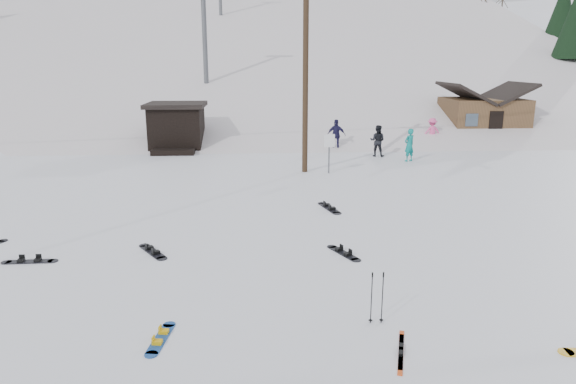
{
  "coord_description": "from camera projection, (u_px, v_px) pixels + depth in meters",
  "views": [
    {
      "loc": [
        -0.28,
        -9.92,
        5.14
      ],
      "look_at": [
        0.62,
        4.66,
        1.4
      ],
      "focal_mm": 32.0,
      "sensor_mm": 36.0,
      "label": 1
    }
  ],
  "objects": [
    {
      "name": "trail_sign",
      "position": [
        329.0,
        146.0,
        23.88
      ],
      "size": [
        0.5,
        0.09,
        1.85
      ],
      "color": "#595B60",
      "rests_on": "ground"
    },
    {
      "name": "board_scatter_a",
      "position": [
        30.0,
        261.0,
        13.5
      ],
      "size": [
        1.46,
        0.29,
        0.1
      ],
      "rotation": [
        0.0,
        0.0,
        0.02
      ],
      "color": "black",
      "rests_on": "ground"
    },
    {
      "name": "ground",
      "position": [
        272.0,
        311.0,
        10.88
      ],
      "size": [
        200.0,
        200.0,
        0.0
      ],
      "primitive_type": "plane",
      "color": "white",
      "rests_on": "ground"
    },
    {
      "name": "board_scatter_d",
      "position": [
        343.0,
        253.0,
        14.09
      ],
      "size": [
        0.77,
        1.31,
        0.1
      ],
      "rotation": [
        0.0,
        0.0,
        -1.12
      ],
      "color": "black",
      "rests_on": "ground"
    },
    {
      "name": "cabin",
      "position": [
        483.0,
        117.0,
        34.61
      ],
      "size": [
        5.39,
        4.4,
        3.77
      ],
      "color": "brown",
      "rests_on": "ground"
    },
    {
      "name": "ski_slope",
      "position": [
        260.0,
        196.0,
        67.04
      ],
      "size": [
        60.0,
        85.24,
        65.97
      ],
      "primitive_type": "cube",
      "rotation": [
        0.31,
        0.0,
        0.0
      ],
      "color": "silver",
      "rests_on": "ground"
    },
    {
      "name": "skier_navy",
      "position": [
        336.0,
        135.0,
        30.04
      ],
      "size": [
        1.15,
        0.66,
        1.84
      ],
      "primitive_type": "imported",
      "rotation": [
        0.0,
        0.0,
        2.94
      ],
      "color": "#1C183E",
      "rests_on": "ground"
    },
    {
      "name": "lift_hut",
      "position": [
        177.0,
        126.0,
        30.49
      ],
      "size": [
        3.4,
        4.1,
        2.75
      ],
      "color": "black",
      "rests_on": "ground"
    },
    {
      "name": "board_scatter_f",
      "position": [
        329.0,
        208.0,
        18.4
      ],
      "size": [
        0.67,
        1.62,
        0.12
      ],
      "rotation": [
        0.0,
        0.0,
        1.84
      ],
      "color": "black",
      "rests_on": "ground"
    },
    {
      "name": "hero_skis",
      "position": [
        401.0,
        351.0,
        9.33
      ],
      "size": [
        0.52,
        1.46,
        0.08
      ],
      "rotation": [
        0.0,
        0.0,
        -0.3
      ],
      "color": "#BE4013",
      "rests_on": "ground"
    },
    {
      "name": "lift_tower_near",
      "position": [
        204.0,
        23.0,
        37.7
      ],
      "size": [
        2.2,
        0.36,
        8.0
      ],
      "color": "#595B60",
      "rests_on": "ski_slope"
    },
    {
      "name": "ridge_right",
      "position": [
        563.0,
        194.0,
        64.23
      ],
      "size": [
        45.66,
        93.98,
        54.59
      ],
      "primitive_type": "cube",
      "rotation": [
        0.21,
        -0.05,
        -0.12
      ],
      "color": "white",
      "rests_on": "ground"
    },
    {
      "name": "board_scatter_b",
      "position": [
        153.0,
        251.0,
        14.19
      ],
      "size": [
        0.97,
        1.33,
        0.11
      ],
      "rotation": [
        0.0,
        0.0,
        2.15
      ],
      "color": "black",
      "rests_on": "ground"
    },
    {
      "name": "skier_teal",
      "position": [
        409.0,
        145.0,
        26.89
      ],
      "size": [
        0.75,
        0.67,
        1.72
      ],
      "primitive_type": "imported",
      "rotation": [
        0.0,
        0.0,
        3.66
      ],
      "color": "#0C817C",
      "rests_on": "ground"
    },
    {
      "name": "utility_pole",
      "position": [
        306.0,
        71.0,
        23.38
      ],
      "size": [
        2.0,
        0.26,
        9.0
      ],
      "color": "#3A2819",
      "rests_on": "ground"
    },
    {
      "name": "hero_snowboard",
      "position": [
        161.0,
        338.0,
        9.75
      ],
      "size": [
        0.4,
        1.31,
        0.09
      ],
      "rotation": [
        0.0,
        0.0,
        1.43
      ],
      "color": "#174898",
      "rests_on": "ground"
    },
    {
      "name": "skier_pink",
      "position": [
        432.0,
        132.0,
        32.05
      ],
      "size": [
        1.14,
        0.71,
        1.7
      ],
      "primitive_type": "imported",
      "rotation": [
        0.0,
        0.0,
        3.22
      ],
      "color": "#F6579C",
      "rests_on": "ground"
    },
    {
      "name": "treeline_crest",
      "position": [
        257.0,
        90.0,
        94.03
      ],
      "size": [
        50.0,
        6.0,
        10.0
      ],
      "primitive_type": null,
      "color": "black",
      "rests_on": "ski_slope"
    },
    {
      "name": "skier_dark",
      "position": [
        377.0,
        141.0,
        28.27
      ],
      "size": [
        1.04,
        0.94,
        1.73
      ],
      "primitive_type": "imported",
      "rotation": [
        0.0,
        0.0,
        2.72
      ],
      "color": "black",
      "rests_on": "ground"
    },
    {
      "name": "ski_poles",
      "position": [
        377.0,
        297.0,
        10.25
      ],
      "size": [
        0.3,
        0.08,
        1.09
      ],
      "color": "black",
      "rests_on": "ground"
    }
  ]
}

